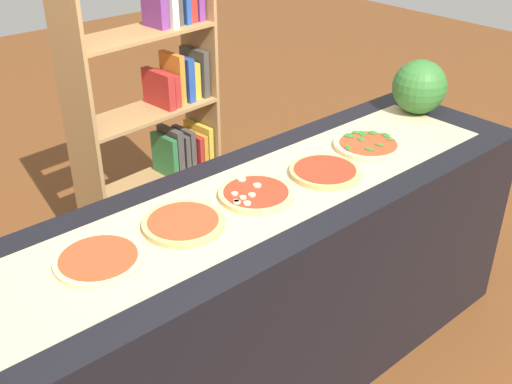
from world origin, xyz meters
The scene contains 10 objects.
ground_plane centered at (0.00, 0.00, 0.00)m, with size 12.00×12.00×0.00m, color brown.
counter centered at (0.00, 0.00, 0.45)m, with size 2.51×0.69×0.90m, color black.
parchment_paper centered at (0.00, 0.00, 0.90)m, with size 2.17×0.46×0.00m, color tan.
pizza_plain_0 centered at (-0.62, 0.02, 0.91)m, with size 0.27×0.27×0.02m.
pizza_plain_1 centered at (-0.31, 0.01, 0.91)m, with size 0.27×0.27×0.02m.
pizza_mushroom_2 centered at (0.00, 0.00, 0.91)m, with size 0.27×0.27×0.03m.
pizza_plain_3 centered at (0.31, -0.05, 0.91)m, with size 0.27×0.27×0.02m.
pizza_spinach_4 centered at (0.62, 0.00, 0.91)m, with size 0.29×0.29×0.03m.
watermelon centered at (1.09, 0.10, 1.02)m, with size 0.25×0.25×0.25m, color #2D6628.
bookshelf centered at (0.35, 1.13, 0.78)m, with size 0.79×0.34×1.63m.
Camera 1 is at (-1.25, -1.44, 2.00)m, focal length 43.25 mm.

